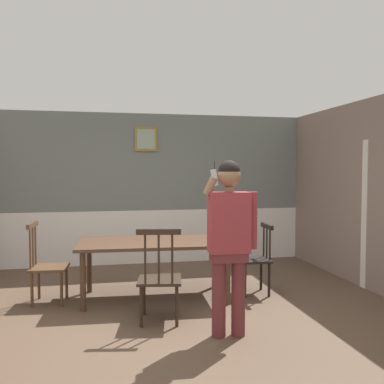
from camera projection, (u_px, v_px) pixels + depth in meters
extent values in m
plane|color=brown|center=(171.00, 320.00, 4.71)|extent=(6.58, 6.58, 0.00)
cube|color=slate|center=(145.00, 162.00, 7.54)|extent=(5.90, 0.12, 1.72)
cube|color=white|center=(145.00, 236.00, 7.62)|extent=(5.90, 0.14, 0.95)
cube|color=white|center=(145.00, 210.00, 7.56)|extent=(5.90, 0.05, 0.06)
cube|color=olive|center=(146.00, 139.00, 7.45)|extent=(0.39, 0.03, 0.42)
cube|color=#97AE9A|center=(146.00, 139.00, 7.43)|extent=(0.31, 0.01, 0.34)
cube|color=silver|center=(366.00, 214.00, 5.96)|extent=(0.06, 0.12, 2.10)
cube|color=#4C3323|center=(155.00, 242.00, 5.48)|extent=(2.01, 1.10, 0.04)
cylinder|color=#4C3323|center=(83.00, 281.00, 4.99)|extent=(0.07, 0.07, 0.71)
cylinder|color=#4C3323|center=(228.00, 276.00, 5.24)|extent=(0.07, 0.07, 0.71)
cylinder|color=#4C3323|center=(89.00, 266.00, 5.76)|extent=(0.07, 0.07, 0.71)
cylinder|color=#4C3323|center=(215.00, 262.00, 6.02)|extent=(0.07, 0.07, 0.71)
cube|color=#2D2319|center=(160.00, 280.00, 4.66)|extent=(0.55, 0.55, 0.03)
cube|color=#2D2319|center=(159.00, 232.00, 4.42)|extent=(0.47, 0.12, 0.06)
cylinder|color=#2D2319|center=(145.00, 256.00, 4.43)|extent=(0.02, 0.02, 0.58)
cylinder|color=#2D2319|center=(159.00, 256.00, 4.43)|extent=(0.02, 0.02, 0.58)
cylinder|color=#2D2319|center=(172.00, 256.00, 4.44)|extent=(0.02, 0.02, 0.58)
cylinder|color=#2D2319|center=(144.00, 296.00, 4.86)|extent=(0.04, 0.04, 0.45)
cylinder|color=#2D2319|center=(177.00, 296.00, 4.87)|extent=(0.04, 0.04, 0.45)
cylinder|color=#2D2319|center=(141.00, 306.00, 4.48)|extent=(0.04, 0.04, 0.45)
cylinder|color=#2D2319|center=(177.00, 306.00, 4.49)|extent=(0.04, 0.04, 0.45)
cube|color=black|center=(253.00, 260.00, 5.69)|extent=(0.43, 0.43, 0.03)
cube|color=black|center=(267.00, 226.00, 5.70)|extent=(0.06, 0.41, 0.06)
cylinder|color=black|center=(270.00, 243.00, 5.59)|extent=(0.02, 0.02, 0.47)
cylinder|color=black|center=(267.00, 241.00, 5.71)|extent=(0.02, 0.02, 0.47)
cylinder|color=black|center=(264.00, 240.00, 5.83)|extent=(0.02, 0.02, 0.47)
cylinder|color=black|center=(245.00, 281.00, 5.52)|extent=(0.04, 0.04, 0.45)
cylinder|color=black|center=(238.00, 275.00, 5.84)|extent=(0.04, 0.04, 0.45)
cylinder|color=black|center=(269.00, 280.00, 5.57)|extent=(0.04, 0.04, 0.45)
cylinder|color=black|center=(261.00, 274.00, 5.89)|extent=(0.04, 0.04, 0.45)
cube|color=#513823|center=(50.00, 268.00, 5.30)|extent=(0.47, 0.47, 0.03)
cube|color=#513823|center=(32.00, 225.00, 5.25)|extent=(0.08, 0.44, 0.06)
cylinder|color=#513823|center=(35.00, 243.00, 5.40)|extent=(0.02, 0.02, 0.56)
cylinder|color=#513823|center=(33.00, 245.00, 5.27)|extent=(0.02, 0.02, 0.56)
cylinder|color=#513823|center=(30.00, 247.00, 5.14)|extent=(0.02, 0.02, 0.56)
cylinder|color=#513823|center=(67.00, 282.00, 5.51)|extent=(0.04, 0.04, 0.43)
cylinder|color=#513823|center=(61.00, 289.00, 5.16)|extent=(0.04, 0.04, 0.43)
cylinder|color=#513823|center=(39.00, 282.00, 5.47)|extent=(0.04, 0.04, 0.43)
cylinder|color=#513823|center=(32.00, 290.00, 5.12)|extent=(0.04, 0.04, 0.43)
cylinder|color=brown|center=(238.00, 294.00, 4.25)|extent=(0.14, 0.14, 0.85)
cylinder|color=brown|center=(219.00, 295.00, 4.22)|extent=(0.14, 0.14, 0.85)
cube|color=brown|center=(229.00, 255.00, 4.21)|extent=(0.37, 0.22, 0.12)
cube|color=#993338|center=(229.00, 222.00, 4.19)|extent=(0.41, 0.24, 0.60)
cylinder|color=#993338|center=(253.00, 220.00, 4.23)|extent=(0.09, 0.09, 0.57)
cylinder|color=#936B4C|center=(211.00, 186.00, 4.13)|extent=(0.17, 0.14, 0.20)
cylinder|color=#936B4C|center=(229.00, 190.00, 4.18)|extent=(0.09, 0.09, 0.05)
sphere|color=#936B4C|center=(229.00, 175.00, 4.17)|extent=(0.23, 0.23, 0.23)
sphere|color=black|center=(229.00, 171.00, 4.17)|extent=(0.22, 0.22, 0.22)
cube|color=#B7B7BC|center=(214.00, 178.00, 4.12)|extent=(0.08, 0.04, 0.17)
cylinder|color=black|center=(214.00, 165.00, 4.11)|extent=(0.01, 0.01, 0.08)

